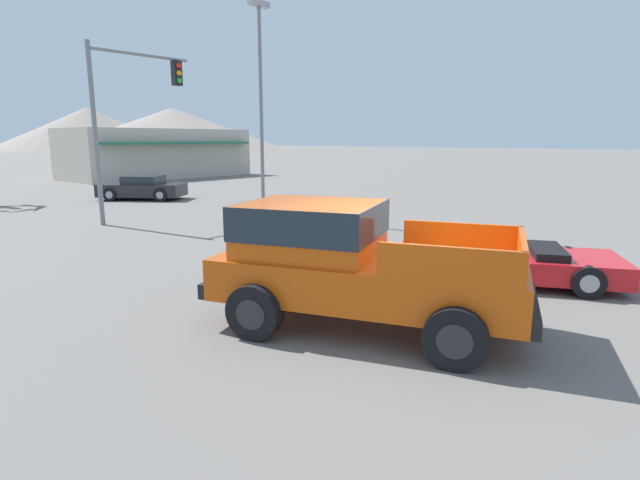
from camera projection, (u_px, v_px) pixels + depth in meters
The scene contains 7 objects.
ground_plane at pixel (386, 327), 8.06m from camera, with size 320.00×320.00×0.00m, color slate.
orange_pickup_truck at pixel (346, 258), 7.96m from camera, with size 3.65×5.38×1.98m.
red_convertible_car at pixel (507, 263), 10.60m from camera, with size 3.66×4.84×1.02m.
parked_car_dark at pixel (143, 187), 24.89m from camera, with size 3.88×4.31×1.18m.
traffic_light_main at pixel (132, 101), 17.77m from camera, with size 3.88×0.38×6.18m.
street_lamp_post at pixel (261, 92), 18.51m from camera, with size 0.90×0.24×7.85m.
storefront_building at pixel (158, 153), 39.30m from camera, with size 13.65×6.95×3.73m.
Camera 1 is at (-6.45, -4.19, 2.98)m, focal length 28.00 mm.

